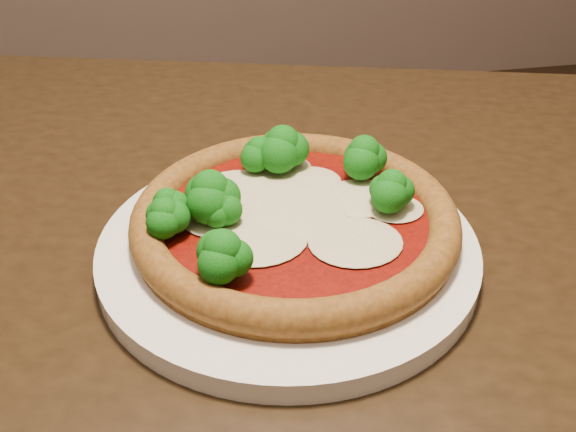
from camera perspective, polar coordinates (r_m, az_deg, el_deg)
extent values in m
cube|color=black|center=(0.53, 0.05, -6.34)|extent=(1.41, 1.19, 0.04)
cylinder|color=silver|center=(0.52, 0.00, -2.81)|extent=(0.31, 0.31, 0.02)
cylinder|color=brown|center=(0.52, 0.62, -0.67)|extent=(0.26, 0.26, 0.01)
torus|color=brown|center=(0.52, 0.63, -0.04)|extent=(0.27, 0.27, 0.03)
cylinder|color=#6B0B05|center=(0.52, 0.63, 0.01)|extent=(0.22, 0.22, 0.00)
ellipsoid|color=beige|center=(0.52, -5.90, -0.07)|extent=(0.07, 0.06, 0.01)
ellipsoid|color=beige|center=(0.49, 6.01, -2.27)|extent=(0.07, 0.07, 0.01)
ellipsoid|color=beige|center=(0.49, -2.81, -1.98)|extent=(0.08, 0.07, 0.01)
ellipsoid|color=beige|center=(0.53, -0.24, 0.77)|extent=(0.11, 0.10, 0.01)
ellipsoid|color=beige|center=(0.58, -0.22, 4.38)|extent=(0.05, 0.04, 0.00)
ellipsoid|color=beige|center=(0.54, 6.42, 1.62)|extent=(0.07, 0.06, 0.01)
ellipsoid|color=beige|center=(0.55, -4.44, 2.33)|extent=(0.08, 0.07, 0.01)
ellipsoid|color=beige|center=(0.53, 9.48, 0.67)|extent=(0.05, 0.04, 0.00)
ellipsoid|color=beige|center=(0.56, 1.84, 3.09)|extent=(0.06, 0.05, 0.00)
ellipsoid|color=beige|center=(0.52, -5.65, 0.28)|extent=(0.07, 0.06, 0.01)
ellipsoid|color=#137813|center=(0.57, -2.57, 5.77)|extent=(0.04, 0.04, 0.03)
ellipsoid|color=#137813|center=(0.49, -10.88, 0.16)|extent=(0.04, 0.04, 0.03)
ellipsoid|color=#137813|center=(0.56, 6.76, 5.54)|extent=(0.05, 0.05, 0.04)
ellipsoid|color=#137813|center=(0.51, -10.71, 1.19)|extent=(0.03, 0.03, 0.03)
ellipsoid|color=#137813|center=(0.50, -6.17, 0.88)|extent=(0.04, 0.04, 0.03)
ellipsoid|color=#137813|center=(0.57, -0.48, 6.34)|extent=(0.05, 0.05, 0.04)
ellipsoid|color=#137813|center=(0.44, -5.83, -3.18)|extent=(0.05, 0.05, 0.04)
ellipsoid|color=#137813|center=(0.50, -6.92, 2.16)|extent=(0.05, 0.05, 0.04)
ellipsoid|color=#137813|center=(0.52, 9.20, 2.57)|extent=(0.04, 0.04, 0.04)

